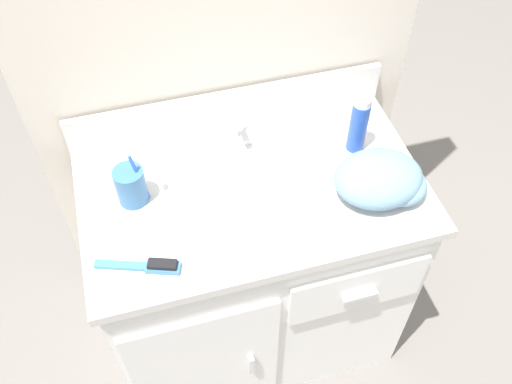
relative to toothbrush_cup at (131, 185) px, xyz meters
name	(u,v)px	position (x,y,z in m)	size (l,w,h in m)	color
ground_plane	(254,328)	(0.31, -0.05, -0.87)	(6.00, 6.00, 0.00)	slate
wall_back	(220,31)	(0.31, 0.27, 0.23)	(1.10, 0.08, 2.20)	beige
vanity	(254,269)	(0.31, -0.06, -0.45)	(0.92, 0.56, 0.82)	white
backsplash	(229,108)	(0.31, 0.21, 0.01)	(0.92, 0.02, 0.12)	silver
sink_faucet	(235,129)	(0.31, 0.13, -0.01)	(0.09, 0.09, 0.14)	silver
toothbrush_cup	(131,185)	(0.00, 0.00, 0.00)	(0.09, 0.08, 0.18)	teal
shaving_cream_can	(359,124)	(0.63, 0.02, 0.04)	(0.05, 0.05, 0.18)	#234CB2
hairbrush	(150,266)	(0.01, -0.22, -0.04)	(0.20, 0.09, 0.03)	teal
hand_towel	(383,180)	(0.63, -0.15, -0.01)	(0.24, 0.19, 0.10)	#6B8EA8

